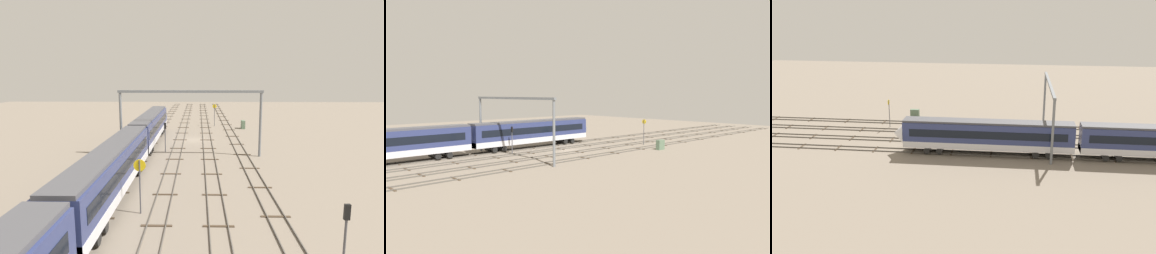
{
  "view_description": "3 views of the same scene",
  "coord_description": "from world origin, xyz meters",
  "views": [
    {
      "loc": [
        -55.88,
        -0.79,
        11.54
      ],
      "look_at": [
        0.58,
        0.29,
        2.21
      ],
      "focal_mm": 30.66,
      "sensor_mm": 36.0,
      "label": 1
    },
    {
      "loc": [
        -42.95,
        -47.61,
        9.77
      ],
      "look_at": [
        3.9,
        1.85,
        3.68
      ],
      "focal_mm": 35.41,
      "sensor_mm": 36.0,
      "label": 2
    },
    {
      "loc": [
        -5.97,
        66.58,
        22.2
      ],
      "look_at": [
        1.52,
        3.12,
        2.73
      ],
      "focal_mm": 41.39,
      "sensor_mm": 36.0,
      "label": 3
    }
  ],
  "objects": [
    {
      "name": "track_near_foreground",
      "position": [
        -0.0,
        -7.1,
        0.07
      ],
      "size": [
        136.65,
        2.4,
        0.16
      ],
      "color": "#59544C",
      "rests_on": "ground"
    },
    {
      "name": "speed_sign_mid_trackside",
      "position": [
        15.27,
        -4.35,
        3.13
      ],
      "size": [
        0.14,
        0.88,
        4.83
      ],
      "color": "#4C4C51",
      "rests_on": "ground"
    },
    {
      "name": "track_middle",
      "position": [
        0.0,
        2.37,
        0.07
      ],
      "size": [
        136.65,
        2.4,
        0.16
      ],
      "color": "#59544C",
      "rests_on": "ground"
    },
    {
      "name": "train",
      "position": [
        -26.52,
        7.1,
        2.66
      ],
      "size": [
        75.2,
        3.24,
        4.8
      ],
      "color": "navy",
      "rests_on": "ground"
    },
    {
      "name": "track_with_train",
      "position": [
        -0.0,
        7.1,
        0.07
      ],
      "size": [
        136.65,
        2.4,
        0.16
      ],
      "color": "#59544C",
      "rests_on": "ground"
    },
    {
      "name": "ground_plane",
      "position": [
        0.0,
        0.0,
        0.0
      ],
      "size": [
        152.65,
        152.65,
        0.0
      ],
      "primitive_type": "plane",
      "color": "gray"
    },
    {
      "name": "overhead_gantry",
      "position": [
        -11.1,
        0.29,
        6.96
      ],
      "size": [
        0.4,
        19.92,
        9.22
      ],
      "color": "slate",
      "rests_on": "ground"
    },
    {
      "name": "relay_cabinet",
      "position": [
        12.18,
        -10.2,
        0.85
      ],
      "size": [
        1.61,
        0.74,
        1.7
      ],
      "color": "#597259",
      "rests_on": "ground"
    },
    {
      "name": "signal_light_trackside_departure",
      "position": [
        -8.78,
        4.05,
        2.87
      ],
      "size": [
        0.31,
        0.32,
        4.37
      ],
      "color": "#4C4C51",
      "rests_on": "ground"
    },
    {
      "name": "track_second_near",
      "position": [
        0.0,
        -2.37,
        0.07
      ],
      "size": [
        136.65,
        2.4,
        0.16
      ],
      "color": "#59544C",
      "rests_on": "ground"
    }
  ]
}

